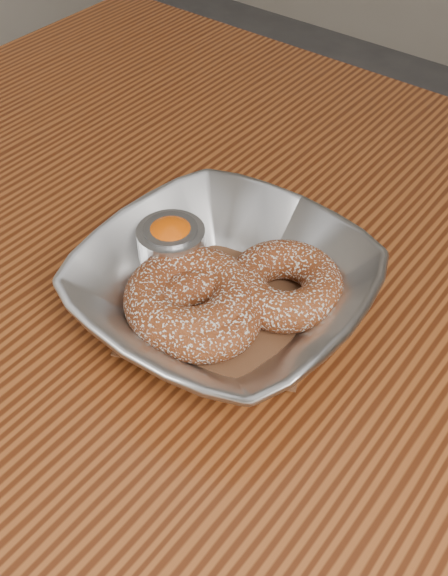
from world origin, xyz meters
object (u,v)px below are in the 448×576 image
Objects in this scene: serving_bowl at (224,290)px; ramekin at (172,247)px; donut_extra at (204,314)px; table at (299,372)px; donut_back at (285,285)px; donut_front at (191,298)px.

ramekin reaches higher than serving_bowl.
donut_extra is (0.00, -0.03, -0.00)m from serving_bowl.
donut_back reaches higher than table.
donut_back is 0.08m from donut_front.
donut_extra is at bearing -15.67° from donut_front.
table is 0.15m from serving_bowl.
table is at bearing 23.45° from ramekin.
table is 20.64× the size of ramekin.
serving_bowl is at bearing 96.53° from donut_extra.
table is at bearing 53.08° from donut_front.
donut_back is at bearing 15.43° from ramekin.
donut_extra is (0.02, -0.00, -0.00)m from donut_front.
donut_extra is 1.60× the size of ramekin.
table is 0.13m from donut_back.
donut_back is (0.04, 0.04, -0.00)m from serving_bowl.
donut_front is 0.02m from donut_extra.
donut_back is 0.89× the size of donut_front.
donut_front is at bearing -126.92° from table.
ramekin is at bearing 145.86° from donut_front.
table is 5.23× the size of serving_bowl.
ramekin is at bearing -164.57° from donut_back.
donut_back is 0.07m from donut_extra.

